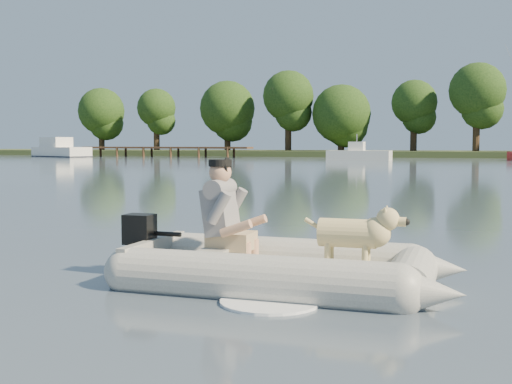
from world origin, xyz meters
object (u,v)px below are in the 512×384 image
(cabin_cruiser, at_px, (61,147))
(motorboat, at_px, (359,148))
(dock, at_px, (165,152))
(dinghy, at_px, (284,229))
(man, at_px, (222,208))
(dog, at_px, (348,238))

(cabin_cruiser, xyz_separation_m, motorboat, (31.03, -4.06, 0.01))
(dock, distance_m, dinghy, 59.06)
(man, xyz_separation_m, dog, (1.29, -0.01, -0.25))
(dog, xyz_separation_m, cabin_cruiser, (-38.04, 50.08, 0.50))
(man, height_order, cabin_cruiser, cabin_cruiser)
(man, relative_size, cabin_cruiser, 0.14)
(dog, bearing_deg, dock, 118.19)
(dog, relative_size, motorboat, 0.17)
(dinghy, distance_m, motorboat, 46.51)
(man, bearing_deg, dinghy, -4.24)
(dock, bearing_deg, cabin_cruiser, -166.82)
(dock, xyz_separation_m, man, (26.21, -52.53, 0.23))
(dock, height_order, man, man)
(dinghy, relative_size, dog, 4.75)
(dinghy, distance_m, dog, 0.63)
(dinghy, height_order, motorboat, motorboat)
(cabin_cruiser, relative_size, motorboat, 1.45)
(dock, xyz_separation_m, dinghy, (26.89, -52.59, 0.05))
(man, xyz_separation_m, cabin_cruiser, (-36.75, 50.07, 0.25))
(cabin_cruiser, bearing_deg, man, -29.85)
(man, relative_size, dog, 1.16)
(dinghy, bearing_deg, dock, 117.63)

